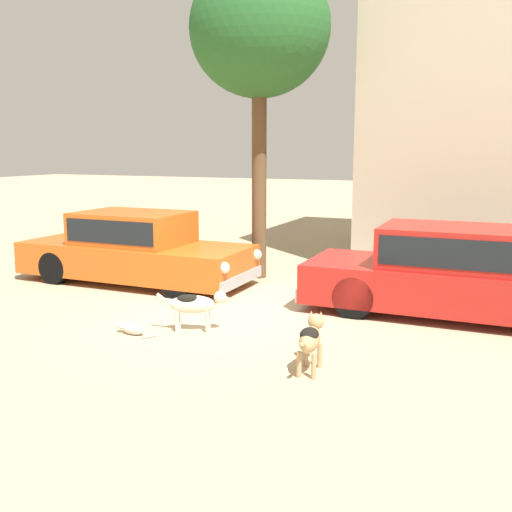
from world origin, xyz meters
The scene contains 7 objects.
ground_plane centered at (0.00, 0.00, 0.00)m, with size 80.00×80.00×0.00m, color tan.
parked_sedan_nearest centered at (-2.60, 1.16, 0.68)m, with size 4.70×1.74×1.38m.
parked_sedan_second centered at (3.29, 1.23, 0.69)m, with size 4.65×1.81×1.40m.
stray_dog_spotted centered at (0.06, -1.15, 0.41)m, with size 1.01×0.46×0.63m.
stray_dog_tan centered at (2.05, -1.94, 0.42)m, with size 0.30×0.97×0.65m.
stray_cat centered at (-0.69, -1.64, 0.08)m, with size 0.63×0.22×0.16m.
acacia_tree_left centered at (-0.54, 2.53, 4.79)m, with size 2.74×2.46×6.15m.
Camera 1 is at (4.10, -8.19, 2.58)m, focal length 40.95 mm.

